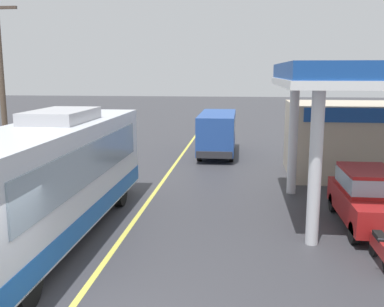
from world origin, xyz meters
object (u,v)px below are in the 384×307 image
(coach_bus_main, at_px, (51,181))
(minibus_opposing_lane, at_px, (217,130))
(motorcycle_parked_forecourt, at_px, (381,249))
(car_at_pump, at_px, (368,195))

(coach_bus_main, xyz_separation_m, minibus_opposing_lane, (4.07, 13.88, -0.25))
(coach_bus_main, distance_m, motorcycle_parked_forecourt, 9.13)
(coach_bus_main, height_order, motorcycle_parked_forecourt, coach_bus_main)
(coach_bus_main, height_order, car_at_pump, coach_bus_main)
(coach_bus_main, xyz_separation_m, car_at_pump, (9.44, 2.07, -0.71))
(car_at_pump, bearing_deg, minibus_opposing_lane, 114.42)
(coach_bus_main, relative_size, minibus_opposing_lane, 1.80)
(car_at_pump, distance_m, motorcycle_parked_forecourt, 3.08)
(coach_bus_main, relative_size, car_at_pump, 2.63)
(coach_bus_main, distance_m, car_at_pump, 9.69)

